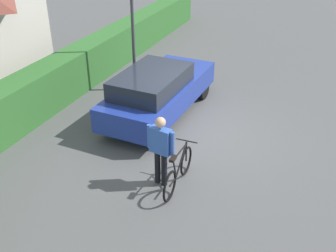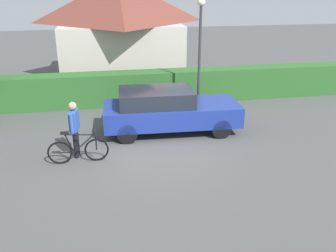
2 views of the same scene
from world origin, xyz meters
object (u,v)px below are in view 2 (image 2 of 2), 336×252
object	(u,v)px
bicycle	(78,150)
person_rider	(74,125)
parked_car_near	(168,110)
street_lamp	(200,42)

from	to	relation	value
bicycle	person_rider	size ratio (longest dim) A/B	1.01
parked_car_near	person_rider	bearing A→B (deg)	-155.04
bicycle	street_lamp	distance (m)	5.83
parked_car_near	street_lamp	xyz separation A→B (m)	(1.43, 1.47, 1.94)
person_rider	street_lamp	world-z (taller)	street_lamp
bicycle	person_rider	xyz separation A→B (m)	(-0.07, 0.38, 0.59)
person_rider	bicycle	bearing A→B (deg)	-79.37
person_rider	street_lamp	size ratio (longest dim) A/B	0.39
parked_car_near	bicycle	distance (m)	3.36
bicycle	person_rider	bearing A→B (deg)	100.63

